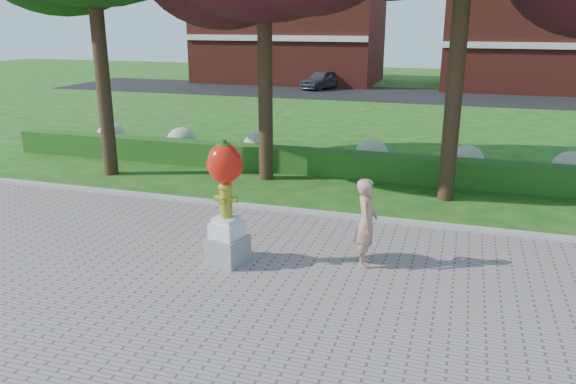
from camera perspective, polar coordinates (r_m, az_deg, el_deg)
name	(u,v)px	position (r m, az deg, el deg)	size (l,w,h in m)	color
ground	(260,260)	(11.83, -2.86, -6.95)	(100.00, 100.00, 0.00)	#145014
walkway	(164,368)	(8.65, -12.51, -17.05)	(40.00, 14.00, 0.04)	gray
curb	(300,212)	(14.45, 1.26, -2.04)	(40.00, 0.18, 0.15)	#ADADA5
lawn_hedge	(335,163)	(18.08, 4.84, 2.92)	(24.00, 0.70, 0.80)	#174D16
hydrangea_row	(359,153)	(18.88, 7.22, 3.93)	(20.10, 1.10, 0.99)	tan
street	(406,95)	(38.60, 11.90, 9.63)	(50.00, 8.00, 0.02)	black
building_left	(290,36)	(46.24, 0.16, 15.52)	(14.00, 8.00, 7.00)	maroon
building_right	(533,43)	(44.33, 23.66, 13.68)	(12.00, 8.00, 6.40)	maroon
hydrant_sculpture	(226,199)	(11.23, -6.33, -0.74)	(0.84, 0.84, 2.56)	gray
woman	(366,223)	(11.29, 7.96, -3.11)	(0.66, 0.43, 1.82)	tan
parked_car	(323,79)	(41.14, 3.54, 11.37)	(1.59, 3.95, 1.35)	#44474C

